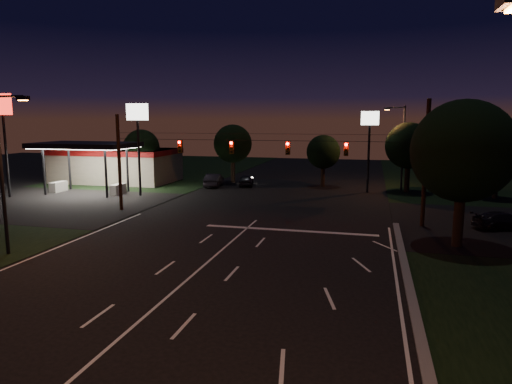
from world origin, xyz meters
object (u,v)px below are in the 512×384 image
(tree_right_near, at_px, (463,152))
(car_oncoming_b, at_px, (214,180))
(utility_pole_right, at_px, (422,226))
(car_cross, at_px, (504,221))
(car_oncoming_a, at_px, (246,180))

(tree_right_near, xyz_separation_m, car_oncoming_b, (-22.53, 19.69, -4.94))
(utility_pole_right, distance_m, tree_right_near, 7.61)
(car_oncoming_b, bearing_deg, tree_right_near, 130.50)
(car_cross, bearing_deg, car_oncoming_b, 42.01)
(utility_pole_right, distance_m, car_cross, 5.45)
(car_cross, bearing_deg, car_oncoming_a, 35.97)
(utility_pole_right, distance_m, car_oncoming_b, 25.74)
(utility_pole_right, xyz_separation_m, tree_right_near, (1.53, -4.83, 5.68))
(car_oncoming_a, distance_m, car_cross, 27.97)
(car_oncoming_b, distance_m, car_cross, 30.08)
(car_cross, bearing_deg, utility_pole_right, 75.24)
(car_oncoming_b, height_order, car_cross, car_oncoming_b)
(utility_pole_right, xyz_separation_m, car_oncoming_a, (-17.60, 16.36, 0.65))
(tree_right_near, distance_m, car_oncoming_a, 28.98)
(utility_pole_right, bearing_deg, car_oncoming_b, 144.72)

